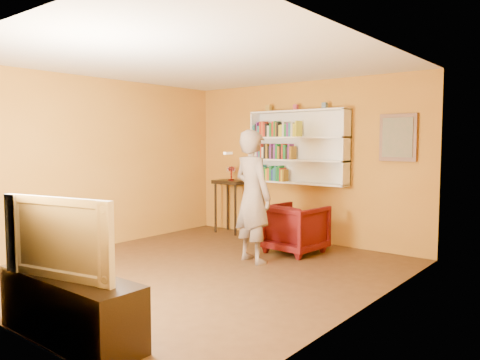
% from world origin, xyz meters
% --- Properties ---
extents(room_shell, '(5.30, 5.80, 2.88)m').
position_xyz_m(room_shell, '(0.00, 0.00, 1.02)').
color(room_shell, '#412915').
rests_on(room_shell, ground).
extents(bookshelf, '(1.80, 0.29, 1.23)m').
position_xyz_m(bookshelf, '(0.00, 2.41, 1.59)').
color(bookshelf, white).
rests_on(bookshelf, room_shell).
extents(books_row_lower, '(0.67, 0.19, 0.27)m').
position_xyz_m(books_row_lower, '(-0.54, 2.30, 1.13)').
color(books_row_lower, beige).
rests_on(books_row_lower, bookshelf).
extents(books_row_middle, '(0.81, 0.19, 0.27)m').
position_xyz_m(books_row_middle, '(-0.46, 2.31, 1.51)').
color(books_row_middle, '#886218').
rests_on(books_row_middle, bookshelf).
extents(books_row_upper, '(0.91, 0.19, 0.27)m').
position_xyz_m(books_row_upper, '(-0.41, 2.31, 1.89)').
color(books_row_upper, '#21767B').
rests_on(books_row_upper, bookshelf).
extents(ornament_left, '(0.08, 0.08, 0.12)m').
position_xyz_m(ornament_left, '(-0.60, 2.35, 2.27)').
color(ornament_left, olive).
rests_on(ornament_left, bookshelf).
extents(ornament_centre, '(0.07, 0.07, 0.10)m').
position_xyz_m(ornament_centre, '(-0.05, 2.35, 2.26)').
color(ornament_centre, '#993349').
rests_on(ornament_centre, bookshelf).
extents(ornament_right, '(0.07, 0.07, 0.10)m').
position_xyz_m(ornament_right, '(0.49, 2.35, 2.26)').
color(ornament_right, slate).
rests_on(ornament_right, bookshelf).
extents(framed_painting, '(0.55, 0.05, 0.70)m').
position_xyz_m(framed_painting, '(1.65, 2.46, 1.75)').
color(framed_painting, '#583219').
rests_on(framed_painting, room_shell).
extents(console_table, '(0.60, 0.46, 0.98)m').
position_xyz_m(console_table, '(-1.37, 2.25, 0.81)').
color(console_table, black).
rests_on(console_table, ground).
extents(ruby_lustre, '(0.16, 0.16, 0.26)m').
position_xyz_m(ruby_lustre, '(-1.37, 2.25, 1.17)').
color(ruby_lustre, maroon).
rests_on(ruby_lustre, console_table).
extents(armchair, '(0.86, 0.88, 0.74)m').
position_xyz_m(armchair, '(0.41, 1.64, 0.37)').
color(armchair, '#3F0408').
rests_on(armchair, ground).
extents(person, '(0.77, 0.60, 1.85)m').
position_xyz_m(person, '(0.24, 0.79, 0.93)').
color(person, '#706052').
rests_on(person, ground).
extents(game_remote, '(0.04, 0.15, 0.04)m').
position_xyz_m(game_remote, '(0.01, 0.54, 1.53)').
color(game_remote, white).
rests_on(game_remote, person).
extents(tv_cabinet, '(1.55, 0.47, 0.55)m').
position_xyz_m(tv_cabinet, '(0.61, -2.25, 0.28)').
color(tv_cabinet, black).
rests_on(tv_cabinet, ground).
extents(television, '(1.19, 0.40, 0.68)m').
position_xyz_m(television, '(0.61, -2.25, 0.89)').
color(television, black).
rests_on(television, tv_cabinet).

